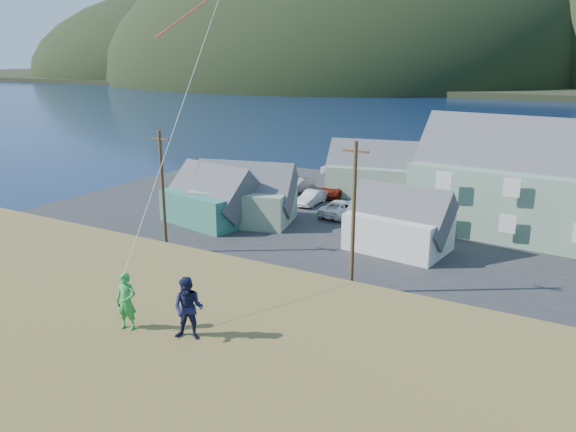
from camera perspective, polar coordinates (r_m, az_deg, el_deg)
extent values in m
plane|color=#0A1638|center=(33.81, 7.27, -9.19)|extent=(900.00, 900.00, 0.00)
cube|color=#4C3D19|center=(32.12, 5.87, -10.46)|extent=(110.00, 8.00, 0.10)
cube|color=#28282B|center=(48.96, 14.95, -1.45)|extent=(72.00, 36.00, 0.12)
cube|color=gray|center=(71.95, 15.18, 4.39)|extent=(26.00, 14.00, 0.90)
ellipsoid|color=black|center=(385.74, -7.45, 14.14)|extent=(240.00, 216.00, 108.00)
ellipsoid|color=black|center=(317.16, 5.31, 13.80)|extent=(260.00, 234.00, 143.00)
ellipsoid|color=black|center=(330.15, 24.80, 12.52)|extent=(200.00, 180.00, 100.00)
cube|color=#317362|center=(49.80, -7.81, 0.99)|extent=(8.37, 6.90, 2.79)
cube|color=#47474C|center=(49.29, -7.90, 3.39)|extent=(8.83, 6.85, 5.42)
cube|color=gray|center=(49.66, -4.52, 1.16)|extent=(9.48, 7.48, 2.97)
cube|color=#47474C|center=(49.14, -4.57, 3.67)|extent=(9.93, 7.45, 5.42)
cube|color=silver|center=(43.05, 11.15, -1.58)|extent=(7.52, 5.77, 2.79)
cube|color=#47474C|center=(42.47, 11.30, 1.12)|extent=(8.01, 5.78, 4.94)
cube|color=gray|center=(59.84, 9.06, 3.68)|extent=(10.82, 7.68, 3.16)
cube|color=#47474C|center=(59.36, 9.16, 6.01)|extent=(11.30, 7.73, 5.87)
cylinder|color=#47331E|center=(41.78, -12.58, 2.29)|extent=(0.24, 0.24, 9.10)
cylinder|color=#47331E|center=(33.81, 6.66, -0.36)|extent=(0.24, 0.24, 9.46)
imported|color=#A62E14|center=(56.31, -3.97, 2.12)|extent=(1.63, 4.02, 1.37)
imported|color=#364E87|center=(53.69, 20.00, 0.47)|extent=(1.95, 4.23, 1.34)
imported|color=navy|center=(48.85, 15.90, -0.62)|extent=(2.02, 4.28, 1.42)
imported|color=maroon|center=(58.69, 4.72, 2.70)|extent=(2.48, 5.09, 1.39)
imported|color=gray|center=(60.30, 1.06, 3.15)|extent=(2.14, 4.59, 1.46)
imported|color=black|center=(56.44, 14.21, 1.66)|extent=(2.02, 4.00, 1.31)
imported|color=#BDBDBD|center=(58.64, 9.14, 2.52)|extent=(1.96, 4.70, 1.36)
imported|color=white|center=(51.58, 5.43, 0.83)|extent=(2.76, 5.38, 1.45)
imported|color=silver|center=(55.20, 2.43, 1.88)|extent=(1.53, 4.27, 1.40)
imported|color=green|center=(15.80, -16.10, -8.34)|extent=(0.66, 0.52, 1.60)
imported|color=#16193C|center=(14.91, -10.08, -9.25)|extent=(0.99, 0.88, 1.69)
cylinder|color=#F8414A|center=(22.23, -9.96, 19.66)|extent=(0.06, 0.06, 3.31)
cylinder|color=white|center=(18.62, -10.74, 10.89)|extent=(0.02, 0.02, 12.05)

